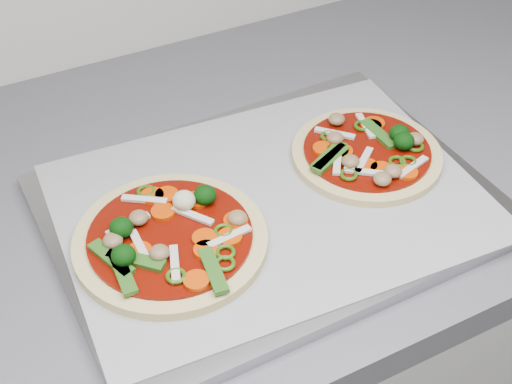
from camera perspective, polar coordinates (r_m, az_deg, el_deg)
name	(u,v)px	position (r m, az deg, el deg)	size (l,w,h in m)	color
baking_tray	(270,206)	(0.77, 1.13, -1.11)	(0.46, 0.34, 0.02)	#97959B
parchment	(270,200)	(0.77, 1.13, -0.65)	(0.44, 0.32, 0.00)	gray
pizza_left	(170,238)	(0.72, -6.93, -3.65)	(0.23, 0.23, 0.03)	tan
pizza_right	(368,152)	(0.82, 8.94, 3.17)	(0.19, 0.19, 0.03)	tan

